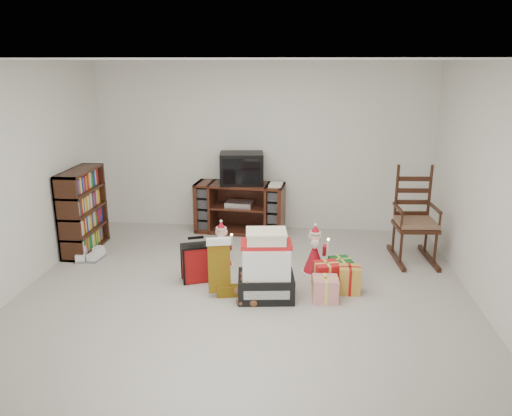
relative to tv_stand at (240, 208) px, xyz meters
The scene contains 13 objects.
room 2.42m from the tv_stand, 81.94° to the right, with size 5.01×5.01×2.51m.
tv_stand is the anchor object (origin of this frame).
bookshelf 2.23m from the tv_stand, 154.39° to the right, with size 0.31×0.92×1.12m.
rocking_chair 2.52m from the tv_stand, 19.39° to the right, with size 0.57×0.87×1.27m.
gift_pile 2.24m from the tv_stand, 75.39° to the right, with size 0.65×0.50×0.75m.
red_suitcase 1.83m from the tv_stand, 98.31° to the right, with size 0.39×0.30×0.53m.
stocking 2.14m from the tv_stand, 88.67° to the right, with size 0.31×0.13×0.66m, color #127C0D, non-canonical shape.
teddy_bear 2.32m from the tv_stand, 80.52° to the right, with size 0.23×0.21×0.35m.
santa_figurine 1.84m from the tv_stand, 53.41° to the right, with size 0.31×0.29×0.63m.
mrs_claus_figurine 1.39m from the tv_stand, 92.15° to the right, with size 0.30×0.28×0.61m.
sneaker_pair 2.26m from the tv_stand, 144.44° to the right, with size 0.38×0.33×0.11m.
gift_cluster 2.30m from the tv_stand, 54.72° to the right, with size 0.53×0.82×0.25m.
crt_television 0.60m from the tv_stand, ahead, with size 0.67×0.52×0.46m.
Camera 1 is at (0.62, -4.88, 2.48)m, focal length 35.00 mm.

